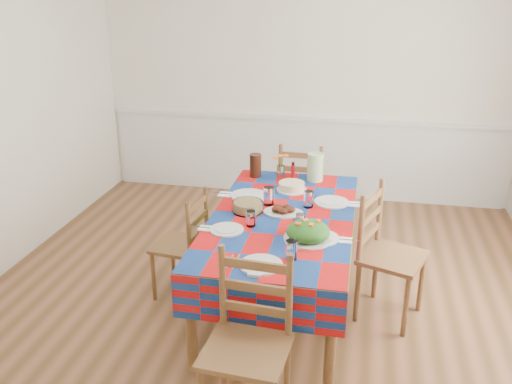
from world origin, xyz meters
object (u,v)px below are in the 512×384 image
chair_right (387,256)px  green_pitcher (315,167)px  meat_platter (283,210)px  chair_left (184,245)px  chair_far (302,191)px  chair_near (248,346)px  tea_pitcher (255,165)px  dining_table (282,226)px

chair_right → green_pitcher: bearing=57.9°
meat_platter → chair_left: size_ratio=0.34×
green_pitcher → chair_left: bearing=-138.8°
chair_far → chair_left: chair_far is taller
chair_left → chair_right: size_ratio=0.87×
chair_far → chair_right: chair_right is taller
meat_platter → chair_near: bearing=-89.7°
meat_platter → green_pitcher: (0.16, 0.75, 0.10)m
chair_near → chair_right: size_ratio=1.01×
meat_platter → tea_pitcher: 0.83m
chair_near → tea_pitcher: bearing=104.7°
chair_far → chair_right: (0.76, -1.18, 0.01)m
chair_left → dining_table: bearing=96.9°
tea_pitcher → chair_far: bearing=48.3°
meat_platter → tea_pitcher: size_ratio=1.46×
chair_far → green_pitcher: bearing=112.1°
chair_left → chair_right: bearing=97.3°
tea_pitcher → meat_platter: bearing=-64.3°
tea_pitcher → chair_right: size_ratio=0.20×
meat_platter → chair_far: 1.19m
green_pitcher → tea_pitcher: green_pitcher is taller
meat_platter → chair_near: (0.01, -1.24, -0.27)m
tea_pitcher → chair_left: size_ratio=0.23×
chair_near → chair_left: size_ratio=1.16×
tea_pitcher → chair_near: size_ratio=0.20×
meat_platter → dining_table: bearing=-85.3°
green_pitcher → chair_left: size_ratio=0.28×
chair_near → meat_platter: bearing=94.6°
meat_platter → chair_right: bearing=-2.0°
dining_table → chair_near: 1.20m
tea_pitcher → chair_far: (0.36, 0.41, -0.37)m
chair_near → chair_left: (-0.76, 1.19, -0.07)m
tea_pitcher → chair_right: bearing=-34.6°
tea_pitcher → chair_left: 0.98m
chair_left → tea_pitcher: bearing=159.9°
chair_right → dining_table: bearing=111.3°
green_pitcher → chair_near: 2.03m
chair_near → chair_far: bearing=94.4°
green_pitcher → tea_pitcher: (-0.51, -0.01, -0.02)m
meat_platter → chair_far: bearing=89.9°
chair_left → chair_right: chair_right is taller
meat_platter → green_pitcher: green_pitcher is taller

